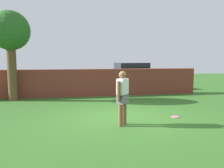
# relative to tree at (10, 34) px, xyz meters

# --- Properties ---
(ground_plane) EXTENTS (40.00, 40.00, 0.00)m
(ground_plane) POSITION_rel_tree_xyz_m (4.38, -4.09, -3.14)
(ground_plane) COLOR #336623
(brick_wall) EXTENTS (13.47, 0.50, 1.43)m
(brick_wall) POSITION_rel_tree_xyz_m (2.88, 0.64, -2.42)
(brick_wall) COLOR brown
(brick_wall) RESTS_ON ground
(tree) EXTENTS (1.82, 1.82, 4.19)m
(tree) POSITION_rel_tree_xyz_m (0.00, 0.00, 0.00)
(tree) COLOR brown
(tree) RESTS_ON ground
(person) EXTENTS (0.41, 0.42, 1.62)m
(person) POSITION_rel_tree_xyz_m (4.22, -4.84, -2.24)
(person) COLOR brown
(person) RESTS_ON ground
(car) EXTENTS (4.37, 2.29, 1.72)m
(car) POSITION_rel_tree_xyz_m (6.68, 3.05, -2.28)
(car) COLOR #0C4C2D
(car) RESTS_ON ground
(frisbee_pink) EXTENTS (0.27, 0.27, 0.02)m
(frisbee_pink) POSITION_rel_tree_xyz_m (6.21, -4.25, -3.13)
(frisbee_pink) COLOR pink
(frisbee_pink) RESTS_ON ground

